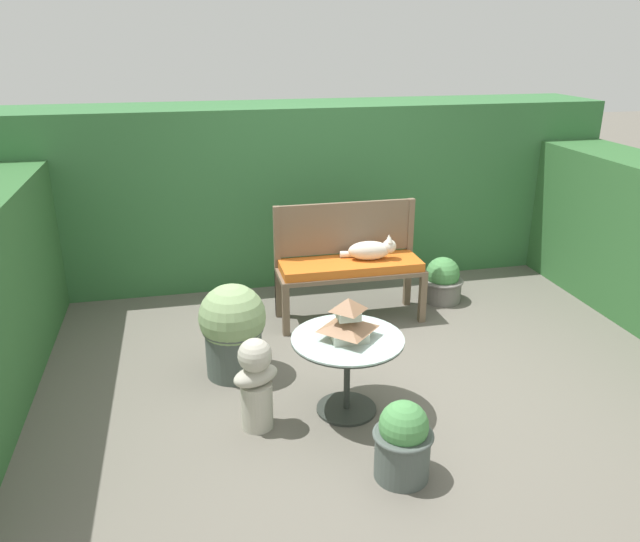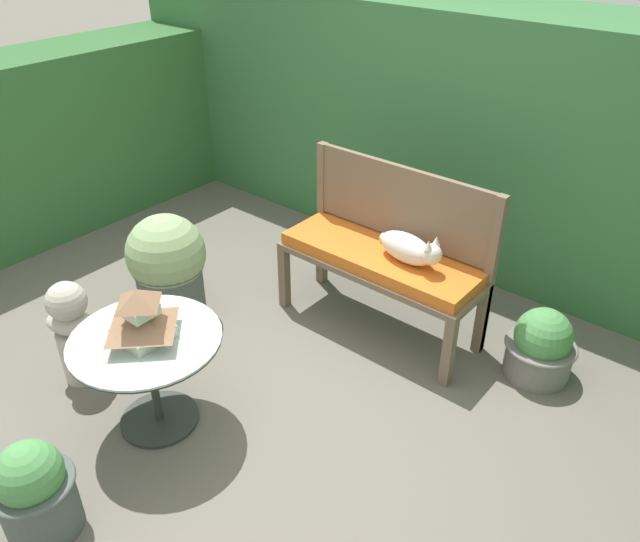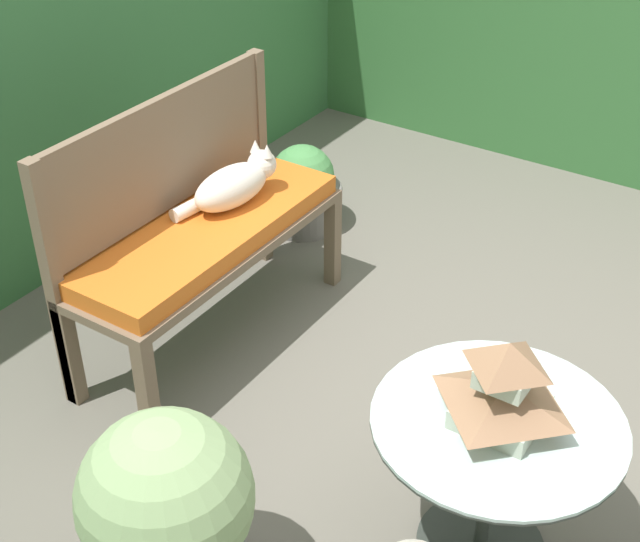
% 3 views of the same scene
% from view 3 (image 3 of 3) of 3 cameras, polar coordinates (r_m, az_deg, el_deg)
% --- Properties ---
extents(ground, '(30.00, 30.00, 0.00)m').
position_cam_3_polar(ground, '(3.50, 4.46, -10.40)').
color(ground, '#666056').
extents(foliage_hedge_right, '(0.70, 3.50, 1.43)m').
position_cam_3_polar(foliage_hedge_right, '(5.53, 18.54, 13.92)').
color(foliage_hedge_right, '#336633').
rests_on(foliage_hedge_right, ground).
extents(garden_bench, '(1.33, 0.46, 0.57)m').
position_cam_3_polar(garden_bench, '(3.71, -7.10, 1.88)').
color(garden_bench, brown).
rests_on(garden_bench, ground).
extents(bench_backrest, '(1.33, 0.06, 1.07)m').
position_cam_3_polar(bench_backrest, '(3.70, -9.94, 6.40)').
color(bench_backrest, brown).
rests_on(bench_backrest, ground).
extents(cat, '(0.50, 0.25, 0.23)m').
position_cam_3_polar(cat, '(3.76, -5.52, 5.56)').
color(cat, silver).
rests_on(cat, garden_bench).
extents(patio_table, '(0.78, 0.78, 0.57)m').
position_cam_3_polar(patio_table, '(2.84, 11.10, -11.10)').
color(patio_table, '#2D332D').
rests_on(patio_table, ground).
extents(pagoda_birdhouse, '(0.33, 0.33, 0.29)m').
position_cam_3_polar(pagoda_birdhouse, '(2.68, 11.66, -7.37)').
color(pagoda_birdhouse, '#B2BCA8').
rests_on(pagoda_birdhouse, patio_table).
extents(potted_plant_patio_mid, '(0.42, 0.42, 0.45)m').
position_cam_3_polar(potted_plant_patio_mid, '(4.67, -1.13, 5.20)').
color(potted_plant_patio_mid, slate).
rests_on(potted_plant_patio_mid, ground).
extents(potted_plant_bench_left, '(0.52, 0.52, 0.74)m').
position_cam_3_polar(potted_plant_bench_left, '(2.73, -9.65, -15.53)').
color(potted_plant_bench_left, '#4C5651').
rests_on(potted_plant_bench_left, ground).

